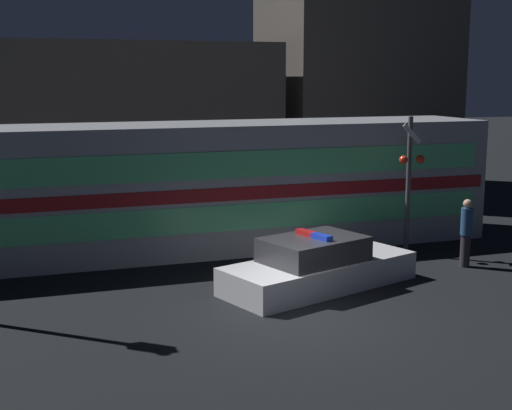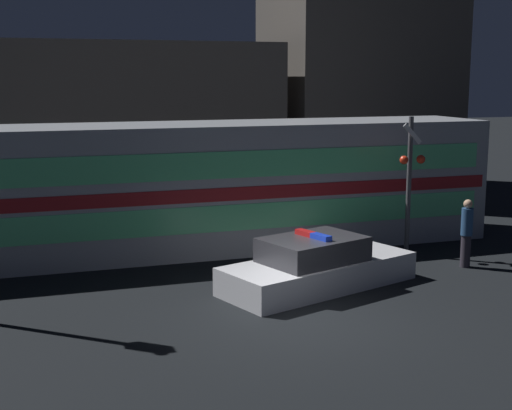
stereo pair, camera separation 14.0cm
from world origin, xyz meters
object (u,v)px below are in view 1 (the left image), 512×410
object	(u,v)px
crossing_signal_near	(409,178)
police_car	(318,267)
pedestrian	(466,232)
train	(204,187)

from	to	relation	value
crossing_signal_near	police_car	bearing A→B (deg)	-150.88
police_car	pedestrian	size ratio (longest dim) A/B	2.86
train	crossing_signal_near	bearing A→B (deg)	-27.10
train	crossing_signal_near	xyz separation A→B (m)	(5.14, -2.63, 0.37)
police_car	crossing_signal_near	bearing A→B (deg)	10.39
pedestrian	crossing_signal_near	bearing A→B (deg)	117.89
crossing_signal_near	pedestrian	bearing A→B (deg)	-62.11
police_car	pedestrian	bearing A→B (deg)	-12.92
train	police_car	xyz separation A→B (m)	(1.56, -4.63, -1.31)
pedestrian	police_car	bearing A→B (deg)	-174.20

